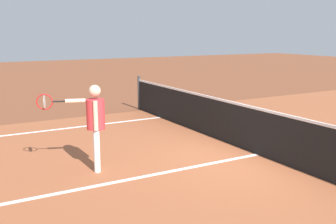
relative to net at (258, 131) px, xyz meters
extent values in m
plane|color=brown|center=(0.00, 0.00, -0.49)|extent=(60.00, 60.00, 0.00)
cube|color=#9E5433|center=(0.00, 0.00, -0.49)|extent=(10.62, 24.40, 0.00)
cube|color=white|center=(0.00, -3.20, -0.49)|extent=(0.10, 6.40, 0.01)
cylinder|color=#33383D|center=(-5.55, 0.00, 0.04)|extent=(0.09, 0.09, 1.07)
cube|color=black|center=(0.00, 0.00, -0.04)|extent=(11.11, 0.02, 0.91)
cube|color=white|center=(0.00, 0.00, 0.44)|extent=(11.11, 0.03, 0.05)
cylinder|color=white|center=(-0.62, -3.16, -0.11)|extent=(0.11, 0.11, 0.76)
cylinder|color=white|center=(-0.82, -3.09, -0.11)|extent=(0.11, 0.11, 0.76)
cylinder|color=red|center=(-0.72, -3.13, 0.53)|extent=(0.32, 0.32, 0.53)
sphere|color=beige|center=(-0.72, -3.13, 0.94)|extent=(0.21, 0.21, 0.21)
cylinder|color=beige|center=(-0.56, -3.18, 0.54)|extent=(0.08, 0.08, 0.52)
cylinder|color=beige|center=(-0.96, -3.31, 0.75)|extent=(0.25, 0.51, 0.08)
cylinder|color=black|center=(-1.09, -3.66, 0.75)|extent=(0.10, 0.22, 0.03)
torus|color=red|center=(-1.17, -3.89, 0.75)|extent=(0.11, 0.27, 0.28)
cylinder|color=silver|center=(-1.17, -3.89, 0.75)|extent=(0.24, 0.09, 0.25)
camera|label=1|loc=(5.77, -5.34, 1.92)|focal=42.22mm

